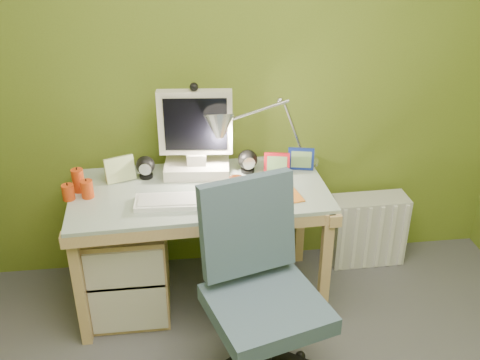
{
  "coord_description": "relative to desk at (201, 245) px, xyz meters",
  "views": [
    {
      "loc": [
        -0.28,
        -1.28,
        2.06
      ],
      "look_at": [
        0.0,
        1.0,
        0.85
      ],
      "focal_mm": 42.0,
      "sensor_mm": 36.0,
      "label": 1
    }
  ],
  "objects": [
    {
      "name": "wall_back",
      "position": [
        0.18,
        0.37,
        0.85
      ],
      "size": [
        3.2,
        0.01,
        2.4
      ],
      "primitive_type": "cube",
      "color": "olive",
      "rests_on": "floor"
    },
    {
      "name": "desk",
      "position": [
        0.0,
        0.0,
        0.0
      ],
      "size": [
        1.32,
        0.7,
        0.69
      ],
      "primitive_type": null,
      "rotation": [
        0.0,
        0.0,
        0.04
      ],
      "color": "tan",
      "rests_on": "floor"
    },
    {
      "name": "monitor",
      "position": [
        0.0,
        0.18,
        0.61
      ],
      "size": [
        0.41,
        0.26,
        0.53
      ],
      "primitive_type": null,
      "rotation": [
        0.0,
        0.0,
        -0.09
      ],
      "color": "silver",
      "rests_on": "desk"
    },
    {
      "name": "speaker_left",
      "position": [
        -0.27,
        0.16,
        0.41
      ],
      "size": [
        0.11,
        0.11,
        0.12
      ],
      "primitive_type": null,
      "rotation": [
        0.0,
        0.0,
        -0.11
      ],
      "color": "black",
      "rests_on": "desk"
    },
    {
      "name": "speaker_right",
      "position": [
        0.27,
        0.16,
        0.41
      ],
      "size": [
        0.12,
        0.12,
        0.13
      ],
      "primitive_type": null,
      "rotation": [
        0.0,
        0.0,
        0.16
      ],
      "color": "black",
      "rests_on": "desk"
    },
    {
      "name": "keyboard",
      "position": [
        -0.08,
        -0.14,
        0.36
      ],
      "size": [
        0.48,
        0.17,
        0.02
      ],
      "primitive_type": "cube",
      "rotation": [
        0.0,
        0.0,
        -0.05
      ],
      "color": "white",
      "rests_on": "desk"
    },
    {
      "name": "mousepad",
      "position": [
        0.38,
        -0.14,
        0.35
      ],
      "size": [
        0.25,
        0.2,
        0.01
      ],
      "primitive_type": "cube",
      "rotation": [
        0.0,
        0.0,
        0.19
      ],
      "color": "orange",
      "rests_on": "desk"
    },
    {
      "name": "mouse",
      "position": [
        0.38,
        -0.14,
        0.36
      ],
      "size": [
        0.11,
        0.08,
        0.03
      ],
      "primitive_type": "ellipsoid",
      "rotation": [
        0.0,
        0.0,
        -0.13
      ],
      "color": "silver",
      "rests_on": "mousepad"
    },
    {
      "name": "amber_tumbler",
      "position": [
        0.18,
        -0.08,
        0.39
      ],
      "size": [
        0.08,
        0.08,
        0.09
      ],
      "primitive_type": "cylinder",
      "rotation": [
        0.0,
        0.0,
        -0.04
      ],
      "color": "maroon",
      "rests_on": "desk"
    },
    {
      "name": "candle_cluster",
      "position": [
        -0.6,
        0.01,
        0.41
      ],
      "size": [
        0.18,
        0.17,
        0.12
      ],
      "primitive_type": null,
      "rotation": [
        0.0,
        0.0,
        0.18
      ],
      "color": "red",
      "rests_on": "desk"
    },
    {
      "name": "photo_frame_red",
      "position": [
        0.42,
        0.12,
        0.4
      ],
      "size": [
        0.14,
        0.05,
        0.12
      ],
      "primitive_type": "cube",
      "rotation": [
        0.0,
        0.0,
        -0.2
      ],
      "color": "red",
      "rests_on": "desk"
    },
    {
      "name": "photo_frame_blue",
      "position": [
        0.56,
        0.16,
        0.41
      ],
      "size": [
        0.14,
        0.05,
        0.12
      ],
      "primitive_type": "cube",
      "rotation": [
        0.0,
        0.0,
        -0.23
      ],
      "color": "navy",
      "rests_on": "desk"
    },
    {
      "name": "photo_frame_green",
      "position": [
        -0.4,
        0.14,
        0.41
      ],
      "size": [
        0.15,
        0.07,
        0.13
      ],
      "primitive_type": "cube",
      "rotation": [
        0.0,
        0.0,
        0.36
      ],
      "color": "beige",
      "rests_on": "desk"
    },
    {
      "name": "desk_lamp",
      "position": [
        0.45,
        0.18,
        0.64
      ],
      "size": [
        0.57,
        0.28,
        0.6
      ],
      "primitive_type": null,
      "rotation": [
        0.0,
        0.0,
        0.07
      ],
      "color": "#AEADB1",
      "rests_on": "desk"
    },
    {
      "name": "task_chair",
      "position": [
        0.24,
        -0.68,
        0.13
      ],
      "size": [
        0.66,
        0.66,
        0.95
      ],
      "primitive_type": null,
      "rotation": [
        0.0,
        0.0,
        0.29
      ],
      "color": "#405669",
      "rests_on": "floor"
    },
    {
      "name": "radiator",
      "position": [
        1.02,
        0.23,
        -0.13
      ],
      "size": [
        0.44,
        0.18,
        0.44
      ],
      "primitive_type": "cube",
      "rotation": [
        0.0,
        0.0,
        0.02
      ],
      "color": "silver",
      "rests_on": "floor"
    }
  ]
}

